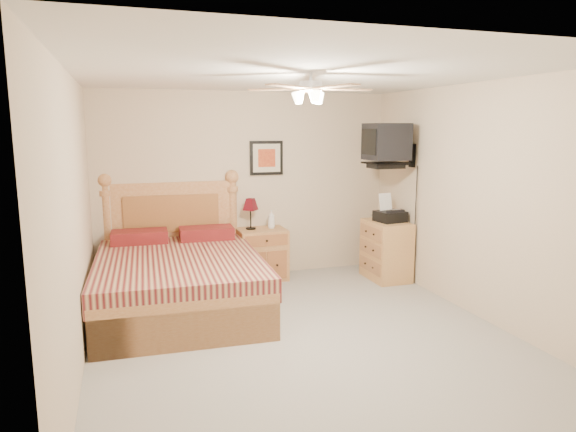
% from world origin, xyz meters
% --- Properties ---
extents(floor, '(4.50, 4.50, 0.00)m').
position_xyz_m(floor, '(0.00, 0.00, 0.00)').
color(floor, gray).
rests_on(floor, ground).
extents(ceiling, '(4.00, 4.50, 0.04)m').
position_xyz_m(ceiling, '(0.00, 0.00, 2.50)').
color(ceiling, white).
rests_on(ceiling, ground).
extents(wall_back, '(4.00, 0.04, 2.50)m').
position_xyz_m(wall_back, '(0.00, 2.25, 1.25)').
color(wall_back, '#C7B192').
rests_on(wall_back, ground).
extents(wall_front, '(4.00, 0.04, 2.50)m').
position_xyz_m(wall_front, '(0.00, -2.25, 1.25)').
color(wall_front, '#C7B192').
rests_on(wall_front, ground).
extents(wall_left, '(0.04, 4.50, 2.50)m').
position_xyz_m(wall_left, '(-2.00, 0.00, 1.25)').
color(wall_left, '#C7B192').
rests_on(wall_left, ground).
extents(wall_right, '(0.04, 4.50, 2.50)m').
position_xyz_m(wall_right, '(2.00, 0.00, 1.25)').
color(wall_right, '#C7B192').
rests_on(wall_right, ground).
extents(bed, '(1.82, 2.35, 1.48)m').
position_xyz_m(bed, '(-1.06, 1.12, 0.74)').
color(bed, '#B16937').
rests_on(bed, ground).
extents(nightstand, '(0.63, 0.48, 0.69)m').
position_xyz_m(nightstand, '(0.14, 2.00, 0.34)').
color(nightstand, '#9D6A2F').
rests_on(nightstand, ground).
extents(table_lamp, '(0.24, 0.24, 0.41)m').
position_xyz_m(table_lamp, '(-0.00, 2.05, 0.89)').
color(table_lamp, '#510812').
rests_on(table_lamp, nightstand).
extents(lotion_bottle, '(0.11, 0.11, 0.25)m').
position_xyz_m(lotion_bottle, '(0.28, 2.02, 0.81)').
color(lotion_bottle, white).
rests_on(lotion_bottle, nightstand).
extents(framed_picture, '(0.46, 0.04, 0.46)m').
position_xyz_m(framed_picture, '(0.27, 2.23, 1.62)').
color(framed_picture, black).
rests_on(framed_picture, wall_back).
extents(dresser, '(0.47, 0.67, 0.79)m').
position_xyz_m(dresser, '(1.73, 1.49, 0.40)').
color(dresser, '#B47B48').
rests_on(dresser, ground).
extents(fax_machine, '(0.40, 0.42, 0.37)m').
position_xyz_m(fax_machine, '(1.76, 1.47, 0.98)').
color(fax_machine, black).
rests_on(fax_machine, dresser).
extents(magazine_lower, '(0.27, 0.31, 0.02)m').
position_xyz_m(magazine_lower, '(1.67, 1.69, 0.80)').
color(magazine_lower, beige).
rests_on(magazine_lower, dresser).
extents(magazine_upper, '(0.23, 0.28, 0.02)m').
position_xyz_m(magazine_upper, '(1.68, 1.71, 0.82)').
color(magazine_upper, gray).
rests_on(magazine_upper, magazine_lower).
extents(wall_tv, '(0.56, 0.46, 0.58)m').
position_xyz_m(wall_tv, '(1.75, 1.34, 1.81)').
color(wall_tv, black).
rests_on(wall_tv, wall_right).
extents(ceiling_fan, '(1.14, 1.14, 0.28)m').
position_xyz_m(ceiling_fan, '(0.00, -0.20, 2.36)').
color(ceiling_fan, silver).
rests_on(ceiling_fan, ceiling).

